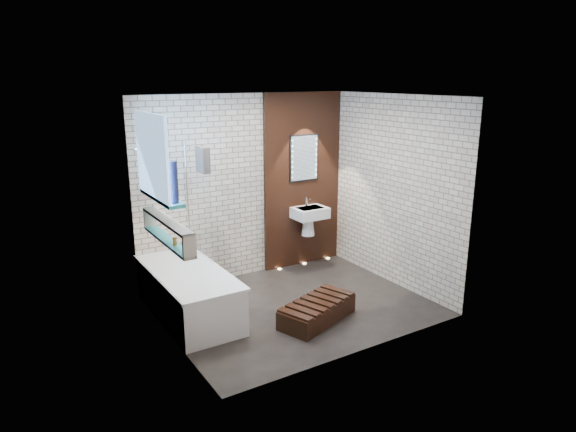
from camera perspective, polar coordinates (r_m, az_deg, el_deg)
ground at (r=6.63m, az=0.69°, el=-9.93°), size 3.20×3.20×0.00m
room_shell at (r=6.19m, az=0.73°, el=1.03°), size 3.24×3.20×2.60m
walnut_panel at (r=7.73m, az=1.62°, el=3.92°), size 1.30×0.06×2.60m
clerestory_window at (r=5.73m, az=-14.62°, el=5.52°), size 0.18×1.00×0.94m
display_niche at (r=5.71m, az=-13.17°, el=-1.65°), size 0.14×1.30×0.26m
bathtub at (r=6.38m, az=-10.95°, el=-8.39°), size 0.79×1.74×0.70m
bath_screen at (r=6.58m, az=-9.89°, el=1.48°), size 0.01×0.78×1.40m
towel at (r=6.28m, az=-9.42°, el=6.16°), size 0.09×0.24×0.31m
shower_head at (r=6.36m, az=-14.00°, el=7.39°), size 0.18×0.18×0.02m
washbasin at (r=7.69m, az=2.39°, el=-0.07°), size 0.50×0.36×0.58m
led_mirror at (r=7.64m, az=1.79°, el=6.44°), size 0.50×0.02×0.70m
walnut_step at (r=6.24m, az=3.25°, el=-10.52°), size 1.10×0.76×0.22m
niche_bottles at (r=5.36m, az=-11.71°, el=-3.23°), size 0.05×0.36×0.12m
sill_vases at (r=5.73m, az=-13.64°, el=3.47°), size 0.20×0.66×0.44m
floor_uplights at (r=8.03m, az=1.82°, el=-5.26°), size 0.96×0.06×0.01m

